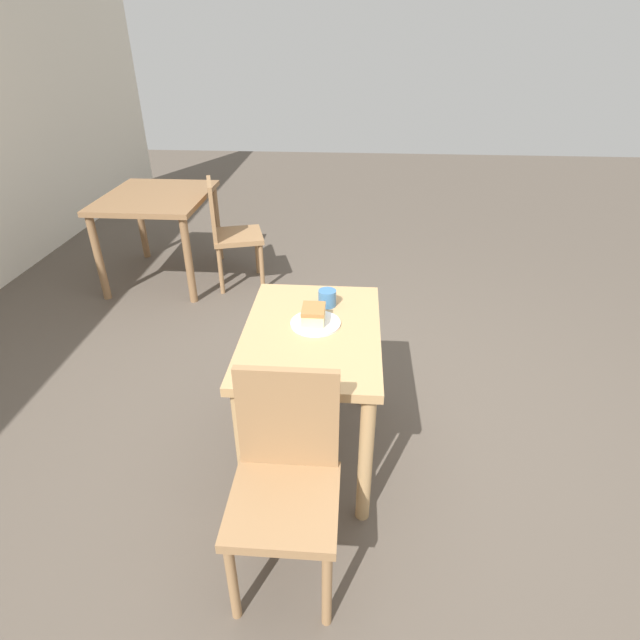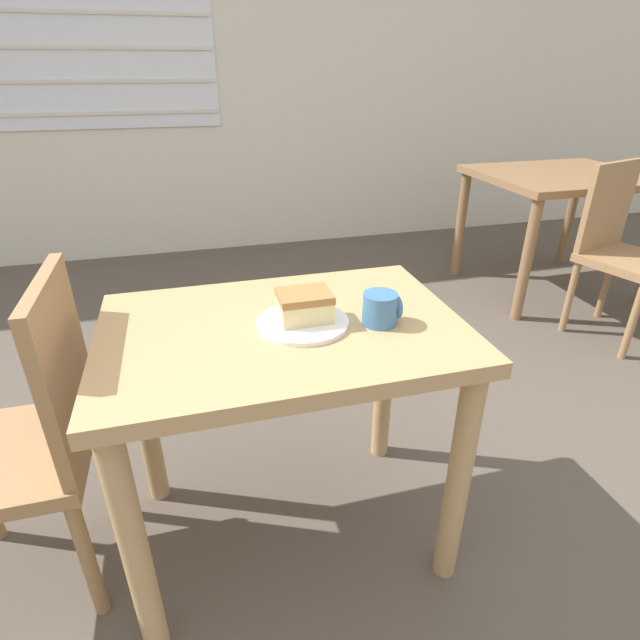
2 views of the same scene
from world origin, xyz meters
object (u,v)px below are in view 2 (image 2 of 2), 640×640
Objects in this scene: dining_table_near at (284,370)px; plate at (303,323)px; dining_table_far at (561,191)px; chair_far_corner at (620,247)px; cake_slice at (305,305)px; chair_near_window at (31,437)px; coffee_mug at (381,309)px.

plate is (0.05, -0.01, 0.14)m from dining_table_near.
dining_table_far is 0.61m from chair_far_corner.
dining_table_near is at bearing -143.97° from dining_table_far.
plate is (-1.90, -1.43, 0.10)m from dining_table_far.
cake_slice is at bearing -3.95° from dining_table_near.
chair_near_window reaches higher than dining_table_far.
dining_table_far is at bearing 65.12° from chair_far_corner.
chair_far_corner is 2.02m from plate.
dining_table_near is 1.02× the size of chair_near_window.
chair_near_window is (-2.58, -1.38, -0.14)m from dining_table_far.
plate is 2.42× the size of coffee_mug.
chair_near_window is at bearing 175.41° from plate.
chair_far_corner is 1.88m from coffee_mug.
dining_table_far reaches higher than dining_table_near.
chair_near_window is 3.85× the size of plate.
chair_near_window is 0.91m from coffee_mug.
cake_slice is (0.68, -0.04, 0.29)m from chair_near_window.
chair_near_window is at bearing -151.86° from dining_table_far.
dining_table_near is 3.91× the size of plate.
dining_table_near is 0.15m from plate.
cake_slice is at bearing -171.86° from chair_far_corner.
dining_table_near is at bearing 164.22° from plate.
chair_far_corner is at bearing 107.57° from chair_near_window.
plate is at bearing -171.70° from chair_far_corner.
chair_far_corner is (-0.09, -0.59, -0.14)m from dining_table_far.
cake_slice is (0.05, -0.00, 0.18)m from dining_table_near.
coffee_mug is (0.19, -0.04, 0.03)m from plate.
dining_table_near is 6.90× the size of cake_slice.
chair_near_window is at bearing 176.28° from dining_table_near.
plate is at bearing 85.41° from chair_near_window.
dining_table_far is 2.38m from cake_slice.
cake_slice is 1.37× the size of coffee_mug.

